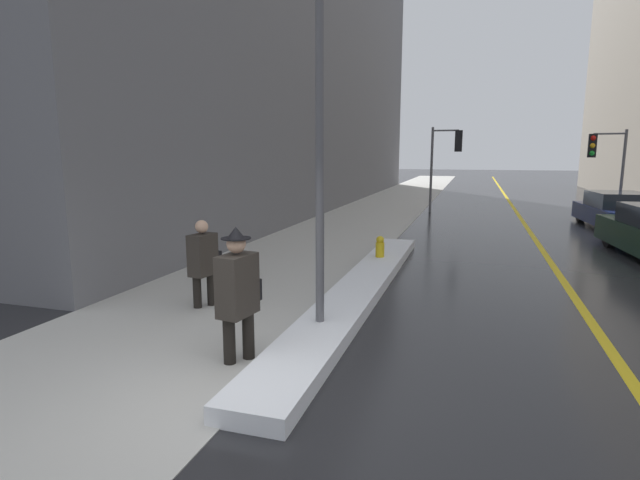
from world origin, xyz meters
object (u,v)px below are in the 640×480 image
Objects in this scene: parked_car_navy at (616,211)px; fire_hydrant at (380,251)px; lamp_post at (320,112)px; traffic_light_near at (448,151)px; pedestrian_nearside at (238,289)px; pedestrian_trailing at (204,259)px; traffic_light_far at (603,155)px.

parked_car_navy is 6.15× the size of fire_hydrant.
lamp_post is 16.03m from traffic_light_near.
pedestrian_nearside reaches higher than parked_car_navy.
lamp_post reaches higher than pedestrian_trailing.
pedestrian_trailing is at bearing -131.11° from pedestrian_nearside.
traffic_light_far is at bearing -3.96° from traffic_light_near.
traffic_light_near is 1.07× the size of traffic_light_far.
parked_car_navy is (0.09, -2.27, -1.91)m from traffic_light_far.
traffic_light_near is 2.17× the size of pedestrian_nearside.
traffic_light_near is (0.84, 16.00, -0.44)m from lamp_post.
traffic_light_near is 5.88m from traffic_light_far.
parked_car_navy is 10.78m from fire_hydrant.
lamp_post is 3.53× the size of pedestrian_trailing.
pedestrian_trailing is at bearing 162.56° from lamp_post.
pedestrian_nearside is 5.90m from fire_hydrant.
fire_hydrant is (-0.00, 4.67, -2.76)m from lamp_post.
pedestrian_nearside is at bearing -120.69° from lamp_post.
traffic_light_near is at bearing 87.01° from lamp_post.
parked_car_navy is (6.77, 13.06, -2.52)m from lamp_post.
parked_car_navy is at bearing 62.60° from lamp_post.
pedestrian_nearside is 0.40× the size of parked_car_navy.
fire_hydrant is at bearing -177.83° from pedestrian_nearside.
pedestrian_trailing is (-8.93, -14.61, -1.67)m from traffic_light_far.
pedestrian_nearside is at bearing -92.41° from traffic_light_near.
traffic_light_far is 0.80× the size of parked_car_navy.
pedestrian_trailing is 2.12× the size of fire_hydrant.
traffic_light_near is 6.94m from parked_car_navy.
lamp_post is 2.56m from pedestrian_nearside.
pedestrian_nearside reaches higher than fire_hydrant.
traffic_light_near is at bearing 58.66° from parked_car_navy.
pedestrian_nearside reaches higher than pedestrian_trailing.
traffic_light_near reaches higher than parked_car_navy.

